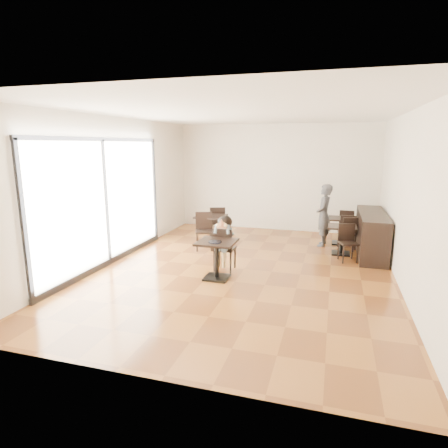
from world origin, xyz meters
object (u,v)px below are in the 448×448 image
at_px(chair_left_b, 204,231).
at_px(child, 225,243).
at_px(chair_back_b, 347,233).
at_px(adult_patron, 324,215).
at_px(child_chair, 225,249).
at_px(chair_left_a, 217,223).
at_px(cafe_table_back, 341,231).
at_px(cafe_table_mid, 341,240).
at_px(child_table, 217,260).
at_px(chair_mid_a, 347,233).
at_px(cafe_table_left, 211,230).
at_px(chair_mid_b, 348,243).
at_px(chair_back_a, 346,224).

bearing_deg(chair_left_b, child, -75.36).
bearing_deg(chair_back_b, chair_left_b, -160.89).
bearing_deg(adult_patron, child_chair, -33.21).
relative_size(child, chair_left_a, 1.25).
xyz_separation_m(cafe_table_back, chair_back_b, (0.14, -0.55, 0.07)).
height_order(adult_patron, chair_left_a, adult_patron).
distance_m(child_chair, chair_left_b, 1.65).
height_order(child, cafe_table_back, child).
bearing_deg(cafe_table_mid, adult_patron, 123.78).
relative_size(adult_patron, cafe_table_mid, 2.32).
relative_size(child_table, adult_patron, 0.48).
xyz_separation_m(child_chair, chair_mid_a, (2.50, 2.46, -0.04)).
height_order(cafe_table_mid, cafe_table_left, cafe_table_left).
height_order(child_chair, chair_left_b, chair_left_b).
distance_m(adult_patron, chair_left_a, 2.86).
bearing_deg(child, chair_left_a, 110.94).
bearing_deg(chair_mid_a, chair_left_a, -18.88).
bearing_deg(cafe_table_left, chair_left_a, 90.00).
height_order(child_table, child_chair, child_chair).
bearing_deg(chair_mid_a, adult_patron, -31.96).
bearing_deg(child, chair_mid_a, 44.53).
height_order(adult_patron, cafe_table_left, adult_patron).
height_order(chair_left_a, chair_left_b, same).
bearing_deg(chair_mid_b, cafe_table_mid, 85.33).
bearing_deg(chair_left_b, chair_back_b, -3.96).
xyz_separation_m(cafe_table_left, chair_left_a, (0.00, 0.55, 0.08)).
relative_size(cafe_table_mid, chair_mid_a, 0.83).
relative_size(child_table, cafe_table_mid, 1.10).
distance_m(child, chair_back_b, 3.43).
bearing_deg(chair_left_a, chair_back_b, 158.15).
distance_m(chair_mid_b, chair_back_b, 0.99).
relative_size(child, chair_mid_a, 1.39).
height_order(cafe_table_mid, chair_back_a, chair_back_a).
xyz_separation_m(child_table, child_chair, (0.00, 0.55, 0.08)).
xyz_separation_m(adult_patron, cafe_table_mid, (0.46, -0.69, -0.46)).
relative_size(chair_mid_b, chair_back_b, 0.99).
bearing_deg(chair_mid_b, chair_back_b, 71.13).
xyz_separation_m(child, chair_left_b, (-0.94, 1.35, -0.12)).
bearing_deg(cafe_table_back, cafe_table_left, -163.19).
distance_m(cafe_table_left, chair_back_b, 3.47).
height_order(cafe_table_back, chair_back_b, chair_back_b).
bearing_deg(adult_patron, chair_mid_a, 79.99).
height_order(cafe_table_left, chair_left_b, chair_left_b).
distance_m(cafe_table_left, chair_left_b, 0.56).
distance_m(child_table, cafe_table_mid, 3.41).
bearing_deg(chair_back_a, chair_mid_a, 93.09).
bearing_deg(chair_left_a, cafe_table_mid, 150.55).
bearing_deg(chair_back_b, adult_patron, 160.30).
relative_size(chair_left_b, chair_back_a, 1.10).
distance_m(child_table, child, 0.58).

